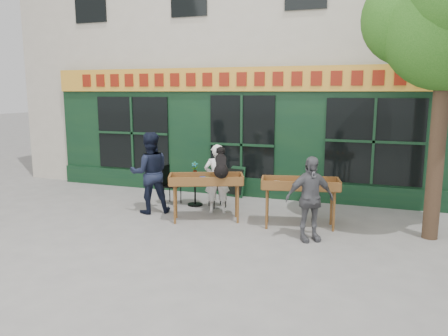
{
  "coord_description": "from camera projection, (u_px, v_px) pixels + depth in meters",
  "views": [
    {
      "loc": [
        3.27,
        -8.33,
        2.7
      ],
      "look_at": [
        0.16,
        0.5,
        1.05
      ],
      "focal_mm": 35.0,
      "sensor_mm": 36.0,
      "label": 1
    }
  ],
  "objects": [
    {
      "name": "book_cart_center",
      "position": [
        206.0,
        182.0,
        9.12
      ],
      "size": [
        1.62,
        1.14,
        0.99
      ],
      "rotation": [
        0.0,
        0.0,
        0.38
      ],
      "color": "brown",
      "rests_on": "ground"
    },
    {
      "name": "man_right",
      "position": [
        310.0,
        199.0,
        7.9
      ],
      "size": [
        0.98,
        0.81,
        1.56
      ],
      "primitive_type": "imported",
      "rotation": [
        0.0,
        0.0,
        0.56
      ],
      "color": "#525256",
      "rests_on": "ground"
    },
    {
      "name": "bistro_chair_left",
      "position": [
        169.0,
        181.0,
        10.51
      ],
      "size": [
        0.37,
        0.36,
        0.95
      ],
      "rotation": [
        0.0,
        0.0,
        1.56
      ],
      "color": "black",
      "rests_on": "ground"
    },
    {
      "name": "bistro_table",
      "position": [
        195.0,
        183.0,
        10.39
      ],
      "size": [
        0.6,
        0.6,
        0.76
      ],
      "color": "black",
      "rests_on": "ground"
    },
    {
      "name": "chalkboard",
      "position": [
        235.0,
        181.0,
        11.29
      ],
      "size": [
        0.59,
        0.31,
        0.79
      ],
      "rotation": [
        0.0,
        0.0,
        -0.24
      ],
      "color": "black",
      "rests_on": "ground"
    },
    {
      "name": "dog",
      "position": [
        221.0,
        162.0,
        8.88
      ],
      "size": [
        0.54,
        0.68,
        0.6
      ],
      "primitive_type": null,
      "rotation": [
        0.0,
        0.0,
        0.38
      ],
      "color": "black",
      "rests_on": "book_cart_center"
    },
    {
      "name": "book_cart_right",
      "position": [
        300.0,
        187.0,
        8.69
      ],
      "size": [
        1.6,
        0.92,
        0.99
      ],
      "rotation": [
        0.0,
        0.0,
        0.21
      ],
      "color": "brown",
      "rests_on": "ground"
    },
    {
      "name": "bistro_chair_right",
      "position": [
        221.0,
        183.0,
        10.29
      ],
      "size": [
        0.51,
        0.51,
        0.95
      ],
      "rotation": [
        0.0,
        0.0,
        -0.8
      ],
      "color": "black",
      "rests_on": "ground"
    },
    {
      "name": "woman",
      "position": [
        217.0,
        179.0,
        9.73
      ],
      "size": [
        0.66,
        0.56,
        1.55
      ],
      "primitive_type": "imported",
      "rotation": [
        0.0,
        0.0,
        3.52
      ],
      "color": "white",
      "rests_on": "ground"
    },
    {
      "name": "ground",
      "position": [
        209.0,
        220.0,
        9.28
      ],
      "size": [
        80.0,
        80.0,
        0.0
      ],
      "primitive_type": "plane",
      "color": "slate",
      "rests_on": "ground"
    },
    {
      "name": "building",
      "position": [
        276.0,
        19.0,
        13.96
      ],
      "size": [
        14.0,
        7.26,
        10.0
      ],
      "color": "beige",
      "rests_on": "ground"
    },
    {
      "name": "potted_plant",
      "position": [
        195.0,
        168.0,
        10.33
      ],
      "size": [
        0.18,
        0.14,
        0.3
      ],
      "primitive_type": "imported",
      "rotation": [
        0.0,
        0.0,
        0.25
      ],
      "color": "gray",
      "rests_on": "bistro_table"
    },
    {
      "name": "man_left",
      "position": [
        150.0,
        173.0,
        9.72
      ],
      "size": [
        1.12,
        1.07,
        1.82
      ],
      "primitive_type": "imported",
      "rotation": [
        0.0,
        0.0,
        3.74
      ],
      "color": "black",
      "rests_on": "ground"
    }
  ]
}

